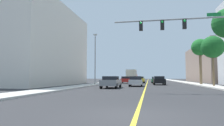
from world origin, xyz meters
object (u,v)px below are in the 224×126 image
at_px(palm_mid, 213,47).
at_px(car_yellow, 140,80).
at_px(car_black, 159,80).
at_px(car_green, 156,80).
at_px(car_red, 126,80).
at_px(car_gray, 111,82).
at_px(traffic_signal_mast, 196,32).
at_px(delivery_truck, 132,76).
at_px(palm_far, 200,48).
at_px(car_silver, 136,81).
at_px(street_lamp, 95,56).

distance_m(palm_mid, car_yellow, 18.97).
distance_m(car_black, car_green, 9.77).
xyz_separation_m(car_red, car_gray, (0.28, -17.96, -0.00)).
xyz_separation_m(traffic_signal_mast, delivery_truck, (-8.40, 35.45, -3.38)).
xyz_separation_m(traffic_signal_mast, palm_mid, (4.45, 10.81, 0.19)).
bearing_deg(delivery_truck, car_gray, -89.78).
bearing_deg(palm_far, traffic_signal_mast, -104.34).
distance_m(car_gray, delivery_truck, 29.68).
relative_size(palm_far, car_gray, 1.74).
distance_m(car_red, car_green, 6.86).
distance_m(palm_mid, delivery_truck, 28.02).
xyz_separation_m(car_yellow, car_silver, (0.09, -15.03, -0.02)).
bearing_deg(delivery_truck, car_green, -55.54).
relative_size(car_gray, delivery_truck, 0.53).
relative_size(street_lamp, car_yellow, 1.77).
bearing_deg(street_lamp, car_silver, -18.75).
bearing_deg(car_red, car_yellow, 40.05).
relative_size(car_yellow, delivery_truck, 0.56).
relative_size(palm_mid, car_gray, 1.55).
bearing_deg(palm_mid, car_silver, 178.73).
relative_size(palm_mid, car_yellow, 1.45).
xyz_separation_m(traffic_signal_mast, car_black, (-2.31, 16.98, -4.30)).
relative_size(car_silver, delivery_truck, 0.57).
relative_size(traffic_signal_mast, car_silver, 2.29).
relative_size(palm_mid, palm_far, 0.89).
xyz_separation_m(car_green, delivery_truck, (-5.95, 8.70, 0.95)).
distance_m(traffic_signal_mast, delivery_truck, 36.59).
distance_m(palm_far, car_green, 12.92).
bearing_deg(palm_far, car_black, -178.33).
bearing_deg(car_green, palm_mid, -68.34).
distance_m(traffic_signal_mast, car_silver, 13.19).
distance_m(palm_mid, palm_far, 6.42).
relative_size(street_lamp, car_green, 1.90).
distance_m(car_black, delivery_truck, 19.47).
bearing_deg(car_black, car_green, 89.47).
height_order(traffic_signal_mast, delivery_truck, traffic_signal_mast).
bearing_deg(car_black, delivery_truck, 106.86).
bearing_deg(traffic_signal_mast, delivery_truck, 103.33).
xyz_separation_m(car_red, car_green, (6.17, 3.00, -0.01)).
bearing_deg(traffic_signal_mast, car_red, 109.97).
distance_m(traffic_signal_mast, car_green, 27.21).
bearing_deg(car_black, traffic_signal_mast, -83.68).
distance_m(street_lamp, delivery_truck, 22.72).
relative_size(car_yellow, car_black, 1.02).
height_order(car_yellow, car_black, car_black).
bearing_deg(street_lamp, delivery_truck, 79.83).
bearing_deg(car_green, traffic_signal_mast, -86.52).
distance_m(street_lamp, car_yellow, 14.86).
xyz_separation_m(street_lamp, delivery_truck, (3.98, 22.18, -2.94)).
distance_m(traffic_signal_mast, car_red, 25.63).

